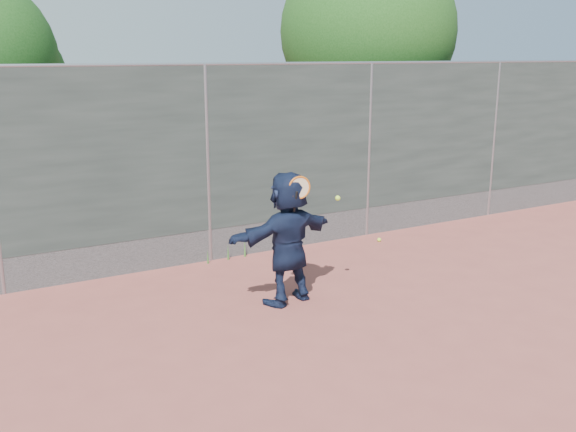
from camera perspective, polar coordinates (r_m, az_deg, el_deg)
ground at (r=7.28m, az=3.89°, el=-11.46°), size 80.00×80.00×0.00m
player at (r=8.20m, az=0.00°, el=-1.95°), size 1.67×0.81×1.73m
ball_ground at (r=11.17m, az=8.10°, el=-2.10°), size 0.07×0.07×0.07m
fence at (r=9.80m, az=-7.17°, el=4.92°), size 20.00×0.06×3.03m
swing_action at (r=7.92m, az=1.36°, el=2.31°), size 0.75×0.13×0.51m
tree_right at (r=13.96m, az=7.59°, el=15.52°), size 3.78×3.60×5.39m
weed_clump at (r=10.14m, az=-5.13°, el=-3.13°), size 0.68×0.07×0.30m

